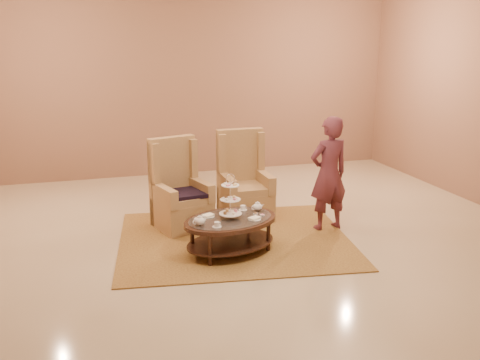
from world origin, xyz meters
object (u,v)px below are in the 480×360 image
object	(u,v)px
tea_table	(230,225)
armchair_left	(179,198)
armchair_right	(244,188)
person	(329,174)

from	to	relation	value
tea_table	armchair_left	world-z (taller)	armchair_left
armchair_left	armchair_right	xyz separation A→B (m)	(0.98, 0.18, 0.01)
armchair_right	person	world-z (taller)	person
person	armchair_right	bearing A→B (deg)	-50.17
armchair_left	person	xyz separation A→B (m)	(1.92, -0.66, 0.36)
armchair_right	person	bearing A→B (deg)	-42.67
armchair_left	person	size ratio (longest dim) A/B	0.79
armchair_left	person	bearing A→B (deg)	-35.62
person	tea_table	bearing A→B (deg)	8.18
armchair_right	person	xyz separation A→B (m)	(0.94, -0.85, 0.36)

